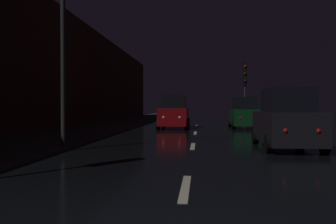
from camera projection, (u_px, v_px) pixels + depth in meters
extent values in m
cube|color=black|center=(197.00, 126.00, 28.03)|extent=(25.26, 84.00, 0.02)
cube|color=#38332B|center=(115.00, 124.00, 28.60)|extent=(4.40, 84.00, 0.15)
cube|color=#472319|center=(67.00, 71.00, 25.29)|extent=(0.80, 63.00, 7.99)
cube|color=beige|center=(185.00, 188.00, 6.62)|extent=(0.16, 2.20, 0.01)
cube|color=beige|center=(193.00, 146.00, 13.51)|extent=(0.16, 2.20, 0.01)
cube|color=beige|center=(195.00, 133.00, 20.24)|extent=(0.16, 2.20, 0.01)
cube|color=beige|center=(197.00, 126.00, 27.55)|extent=(0.16, 2.20, 0.01)
cylinder|color=#38383A|center=(245.00, 104.00, 31.20)|extent=(0.12, 0.12, 3.36)
cube|color=black|center=(245.00, 74.00, 31.16)|extent=(0.32, 0.35, 1.90)
sphere|color=red|center=(245.00, 66.00, 30.97)|extent=(0.22, 0.22, 0.22)
sphere|color=black|center=(245.00, 74.00, 30.98)|extent=(0.22, 0.22, 0.22)
sphere|color=black|center=(245.00, 81.00, 30.99)|extent=(0.22, 0.22, 0.22)
cylinder|color=#2D2D30|center=(63.00, 29.00, 12.12)|extent=(0.16, 0.16, 8.20)
cube|color=maroon|center=(174.00, 116.00, 24.79)|extent=(1.86, 4.34, 1.14)
cube|color=black|center=(174.00, 102.00, 24.93)|extent=(1.58, 2.17, 0.87)
cylinder|color=black|center=(186.00, 124.00, 23.21)|extent=(0.23, 0.66, 0.66)
cylinder|color=black|center=(158.00, 124.00, 23.37)|extent=(0.23, 0.66, 0.66)
cylinder|color=black|center=(188.00, 122.00, 26.23)|extent=(0.23, 0.66, 0.66)
cylinder|color=black|center=(163.00, 122.00, 26.39)|extent=(0.23, 0.66, 0.66)
sphere|color=white|center=(180.00, 117.00, 22.63)|extent=(0.19, 0.19, 0.19)
sphere|color=white|center=(163.00, 117.00, 22.72)|extent=(0.19, 0.19, 0.19)
sphere|color=red|center=(183.00, 116.00, 26.86)|extent=(0.19, 0.19, 0.19)
sphere|color=red|center=(169.00, 116.00, 26.95)|extent=(0.19, 0.19, 0.19)
cube|color=black|center=(286.00, 127.00, 12.89)|extent=(1.76, 4.11, 1.08)
cube|color=black|center=(287.00, 100.00, 12.73)|extent=(1.50, 2.06, 0.82)
cylinder|color=black|center=(255.00, 136.00, 14.41)|extent=(0.22, 0.63, 0.63)
cylinder|color=black|center=(300.00, 136.00, 14.26)|extent=(0.22, 0.63, 0.63)
cylinder|color=black|center=(269.00, 143.00, 11.54)|extent=(0.22, 0.63, 0.63)
cylinder|color=black|center=(325.00, 144.00, 11.39)|extent=(0.22, 0.63, 0.63)
sphere|color=slate|center=(262.00, 124.00, 14.94)|extent=(0.18, 0.18, 0.18)
sphere|color=slate|center=(286.00, 124.00, 14.86)|extent=(0.18, 0.18, 0.18)
sphere|color=red|center=(285.00, 131.00, 10.93)|extent=(0.18, 0.18, 0.18)
sphere|color=red|center=(318.00, 131.00, 10.84)|extent=(0.18, 0.18, 0.18)
cube|color=#0F3819|center=(244.00, 117.00, 25.05)|extent=(1.76, 4.11, 1.08)
cube|color=black|center=(245.00, 103.00, 24.89)|extent=(1.50, 2.05, 0.82)
cylinder|color=black|center=(230.00, 122.00, 26.57)|extent=(0.22, 0.63, 0.63)
cylinder|color=black|center=(254.00, 123.00, 26.41)|extent=(0.22, 0.63, 0.63)
cylinder|color=black|center=(234.00, 124.00, 23.70)|extent=(0.22, 0.63, 0.63)
cylinder|color=black|center=(260.00, 124.00, 23.55)|extent=(0.22, 0.63, 0.63)
sphere|color=slate|center=(234.00, 116.00, 27.10)|extent=(0.18, 0.18, 0.18)
sphere|color=slate|center=(248.00, 116.00, 27.01)|extent=(0.18, 0.18, 0.18)
sphere|color=red|center=(240.00, 118.00, 23.09)|extent=(0.18, 0.18, 0.18)
sphere|color=red|center=(256.00, 118.00, 23.00)|extent=(0.18, 0.18, 0.18)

